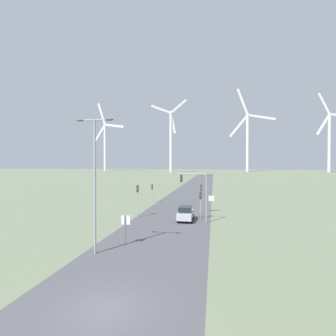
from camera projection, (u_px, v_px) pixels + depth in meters
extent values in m
plane|color=#667056|center=(104.00, 309.00, 13.04)|extent=(600.00, 600.00, 0.00)
cube|color=#47474C|center=(190.00, 195.00, 60.32)|extent=(10.00, 240.00, 0.01)
cylinder|color=#93999E|center=(95.00, 187.00, 20.97)|extent=(0.18, 0.18, 10.77)
cylinder|color=#93999E|center=(95.00, 120.00, 20.88)|extent=(2.49, 0.10, 0.10)
ellipsoid|color=#4C4C51|center=(80.00, 120.00, 21.09)|extent=(0.70, 0.32, 0.20)
ellipsoid|color=#4C4C51|center=(109.00, 119.00, 20.66)|extent=(0.70, 0.32, 0.20)
cylinder|color=#93999E|center=(126.00, 231.00, 23.37)|extent=(0.07, 0.07, 2.41)
cube|color=white|center=(126.00, 220.00, 23.34)|extent=(0.81, 0.01, 0.81)
cube|color=red|center=(126.00, 220.00, 23.35)|extent=(0.76, 0.02, 0.76)
cylinder|color=#93999E|center=(211.00, 204.00, 39.13)|extent=(0.07, 0.07, 2.22)
cube|color=white|center=(211.00, 198.00, 39.10)|extent=(0.81, 0.01, 0.81)
cube|color=red|center=(211.00, 198.00, 39.11)|extent=(0.76, 0.02, 0.76)
cylinder|color=#93999E|center=(137.00, 201.00, 35.16)|extent=(0.11, 0.11, 4.30)
cube|color=#2D2D2D|center=(137.00, 189.00, 35.13)|extent=(0.28, 0.24, 0.90)
sphere|color=red|center=(137.00, 187.00, 34.99)|extent=(0.16, 0.16, 0.16)
sphere|color=gold|center=(137.00, 189.00, 35.00)|extent=(0.16, 0.16, 0.16)
sphere|color=green|center=(137.00, 191.00, 35.00)|extent=(0.16, 0.16, 0.16)
cylinder|color=#93999E|center=(201.00, 199.00, 38.11)|extent=(0.11, 0.11, 4.16)
cube|color=#2D2D2D|center=(201.00, 188.00, 38.08)|extent=(0.28, 0.24, 0.90)
sphere|color=red|center=(201.00, 186.00, 37.94)|extent=(0.16, 0.16, 0.16)
sphere|color=gold|center=(201.00, 188.00, 37.94)|extent=(0.16, 0.16, 0.16)
sphere|color=green|center=(201.00, 190.00, 37.95)|extent=(0.16, 0.16, 0.16)
cylinder|color=#93999E|center=(152.00, 193.00, 48.51)|extent=(0.11, 0.11, 3.34)
cube|color=#2D2D2D|center=(152.00, 187.00, 48.48)|extent=(0.28, 0.24, 0.90)
sphere|color=red|center=(152.00, 185.00, 48.35)|extent=(0.16, 0.16, 0.16)
sphere|color=gold|center=(152.00, 187.00, 48.35)|extent=(0.16, 0.16, 0.16)
sphere|color=green|center=(152.00, 188.00, 48.36)|extent=(0.16, 0.16, 0.16)
cylinder|color=#93999E|center=(201.00, 205.00, 34.10)|extent=(0.11, 0.11, 3.50)
cube|color=#2D2D2D|center=(201.00, 195.00, 34.08)|extent=(0.28, 0.24, 0.90)
sphere|color=red|center=(200.00, 194.00, 33.94)|extent=(0.16, 0.16, 0.16)
sphere|color=gold|center=(200.00, 196.00, 33.94)|extent=(0.16, 0.16, 0.16)
sphere|color=green|center=(200.00, 198.00, 33.95)|extent=(0.16, 0.16, 0.16)
cylinder|color=#93999E|center=(206.00, 198.00, 31.80)|extent=(0.14, 0.14, 6.18)
cylinder|color=#93999E|center=(191.00, 174.00, 32.06)|extent=(3.58, 0.12, 0.12)
cube|color=#2D2D2D|center=(181.00, 178.00, 32.28)|extent=(0.28, 0.24, 0.90)
sphere|color=red|center=(181.00, 176.00, 32.15)|extent=(0.18, 0.18, 0.18)
cube|color=#B7BCC1|center=(185.00, 215.00, 33.15)|extent=(1.84, 4.12, 0.80)
cube|color=#1E2328|center=(185.00, 209.00, 32.99)|extent=(1.58, 2.11, 0.70)
cylinder|color=black|center=(180.00, 216.00, 34.56)|extent=(0.22, 0.66, 0.66)
cylinder|color=black|center=(193.00, 216.00, 34.27)|extent=(0.22, 0.66, 0.66)
cylinder|color=black|center=(178.00, 220.00, 32.05)|extent=(0.22, 0.66, 0.66)
cylinder|color=black|center=(191.00, 220.00, 31.77)|extent=(0.22, 0.66, 0.66)
cylinder|color=white|center=(105.00, 148.00, 243.92)|extent=(2.20, 2.20, 43.27)
sphere|color=white|center=(105.00, 125.00, 243.53)|extent=(2.60, 2.60, 2.60)
cube|color=white|center=(102.00, 114.00, 245.24)|extent=(8.99, 3.37, 20.49)
cube|color=white|center=(99.00, 134.00, 247.03)|extent=(14.20, 5.07, 17.65)
cube|color=white|center=(114.00, 126.00, 238.32)|extent=(20.37, 7.10, 5.10)
cylinder|color=white|center=(171.00, 143.00, 215.99)|extent=(2.20, 2.20, 48.78)
sphere|color=white|center=(171.00, 113.00, 215.54)|extent=(2.60, 2.60, 2.60)
cube|color=white|center=(173.00, 124.00, 215.94)|extent=(4.88, 1.99, 16.41)
cube|color=white|center=(179.00, 106.00, 216.35)|extent=(13.00, 4.61, 12.15)
cube|color=white|center=(161.00, 109.00, 214.35)|extent=(15.47, 5.40, 6.96)
cylinder|color=white|center=(247.00, 143.00, 221.50)|extent=(2.20, 2.20, 48.11)
sphere|color=white|center=(248.00, 115.00, 221.06)|extent=(2.60, 2.60, 2.60)
cube|color=white|center=(238.00, 126.00, 221.67)|extent=(15.72, 2.31, 18.87)
cube|color=white|center=(262.00, 117.00, 220.41)|extent=(22.73, 3.13, 5.35)
cube|color=white|center=(242.00, 102.00, 221.11)|extent=(9.85, 1.63, 21.95)
cylinder|color=white|center=(329.00, 143.00, 213.87)|extent=(2.20, 2.20, 47.19)
sphere|color=white|center=(330.00, 114.00, 213.44)|extent=(2.60, 2.60, 2.60)
cube|color=white|center=(323.00, 125.00, 213.38)|extent=(11.23, 2.92, 17.01)
cube|color=white|center=(324.00, 103.00, 213.08)|extent=(10.44, 2.75, 17.43)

